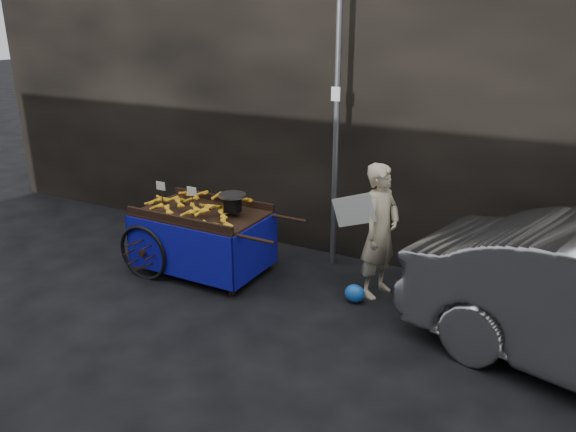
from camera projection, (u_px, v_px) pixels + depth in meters
The scene contains 6 objects.
ground at pixel (269, 295), 7.14m from camera, with size 80.00×80.00×0.00m, color black.
building_wall at pixel (378, 77), 8.29m from camera, with size 13.50×2.00×5.00m.
street_pole at pixel (336, 124), 7.41m from camera, with size 0.12×0.10×4.00m.
banana_cart at pixel (199, 217), 7.58m from camera, with size 2.34×1.19×1.27m.
vendor at pixel (380, 231), 6.90m from camera, with size 0.84×0.70×1.70m.
plastic_bag at pixel (355, 294), 6.93m from camera, with size 0.26×0.21×0.23m, color blue.
Camera 1 is at (3.24, -5.52, 3.34)m, focal length 35.00 mm.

